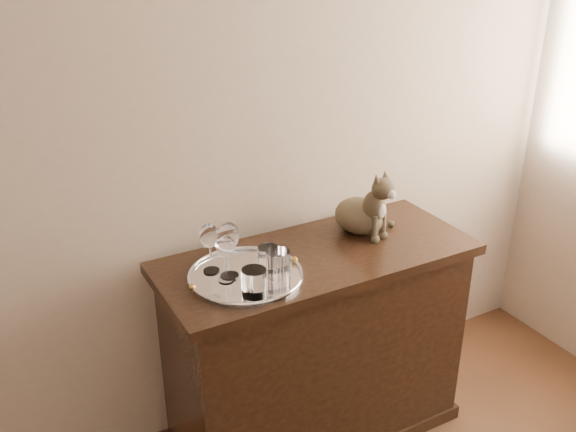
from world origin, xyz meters
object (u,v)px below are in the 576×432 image
object	(u,v)px
wine_glass_c	(225,258)
wine_glass_d	(228,250)
cat	(361,200)
tray	(246,277)
tumbler_b	(254,282)
tumbler_a	(278,264)
tumbler_c	(268,258)
wine_glass_a	(210,248)
sideboard	(316,348)

from	to	relation	value
wine_glass_c	wine_glass_d	bearing A→B (deg)	41.79
wine_glass_d	cat	distance (m)	0.61
tray	tumbler_b	world-z (taller)	tumbler_b
tumbler_b	cat	xyz separation A→B (m)	(0.58, 0.24, 0.08)
cat	tumbler_a	bearing A→B (deg)	-174.85
tumbler_a	cat	xyz separation A→B (m)	(0.45, 0.17, 0.08)
wine_glass_d	wine_glass_c	bearing A→B (deg)	-138.21
tray	tumbler_c	distance (m)	0.10
wine_glass_c	tumbler_b	size ratio (longest dim) A/B	1.83
wine_glass_c	tumbler_b	xyz separation A→B (m)	(0.04, -0.13, -0.04)
wine_glass_a	wine_glass_c	bearing A→B (deg)	-75.96
tray	wine_glass_a	bearing A→B (deg)	137.23
wine_glass_d	tumbler_a	world-z (taller)	wine_glass_d
tumbler_b	tumbler_c	distance (m)	0.18
wine_glass_c	tumbler_a	xyz separation A→B (m)	(0.17, -0.06, -0.04)
sideboard	tray	bearing A→B (deg)	-174.47
tray	wine_glass_a	distance (m)	0.16
wine_glass_d	sideboard	bearing A→B (deg)	1.36
wine_glass_d	tumbler_c	xyz separation A→B (m)	(0.14, -0.01, -0.06)
sideboard	tray	world-z (taller)	tray
tumbler_a	tumbler_c	world-z (taller)	tumbler_a
wine_glass_a	tumbler_b	distance (m)	0.23
sideboard	wine_glass_c	size ratio (longest dim) A/B	7.03
wine_glass_d	tumbler_b	distance (m)	0.16
wine_glass_d	tray	bearing A→B (deg)	-22.80
sideboard	cat	distance (m)	0.62
wine_glass_c	cat	world-z (taller)	cat
wine_glass_a	tumbler_c	bearing A→B (deg)	-22.41
sideboard	wine_glass_c	world-z (taller)	wine_glass_c
tray	tumbler_a	bearing A→B (deg)	-29.10
sideboard	cat	world-z (taller)	cat
sideboard	wine_glass_a	bearing A→B (deg)	172.21
sideboard	tumbler_a	size ratio (longest dim) A/B	12.84
tumbler_a	sideboard	bearing A→B (deg)	21.71
cat	sideboard	bearing A→B (deg)	-176.30
cat	wine_glass_a	bearing A→B (deg)	167.37
wine_glass_c	tumbler_b	world-z (taller)	wine_glass_c
tumbler_c	cat	world-z (taller)	cat
wine_glass_a	cat	world-z (taller)	cat
wine_glass_c	tumbler_c	distance (m)	0.17
tray	wine_glass_d	bearing A→B (deg)	157.20
sideboard	tumbler_a	bearing A→B (deg)	-158.29
tumbler_b	wine_glass_c	bearing A→B (deg)	108.21
wine_glass_c	cat	size ratio (longest dim) A/B	0.62
wine_glass_a	tumbler_b	xyz separation A→B (m)	(0.06, -0.21, -0.04)
tray	tumbler_c	xyz separation A→B (m)	(0.09, 0.01, 0.05)
wine_glass_c	wine_glass_d	distance (m)	0.03
tray	tumbler_b	distance (m)	0.14
wine_glass_d	tumbler_b	size ratio (longest dim) A/B	2.20
wine_glass_c	tumbler_c	size ratio (longest dim) A/B	2.07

